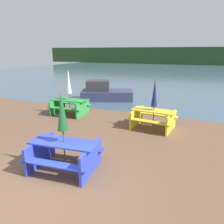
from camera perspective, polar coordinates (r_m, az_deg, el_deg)
ground_plane at (r=5.63m, az=-17.55°, el=-19.09°), size 60.00×60.00×0.00m
water at (r=35.83m, az=18.51°, el=9.86°), size 60.00×50.00×0.00m
far_treeline at (r=55.65m, az=20.75°, el=13.54°), size 80.00×1.60×4.00m
picnic_table_blue at (r=6.16m, az=-12.29°, el=-10.35°), size 1.97×1.57×0.80m
picnic_table_yellow at (r=9.25m, az=10.73°, el=-1.36°), size 1.88×1.54×0.79m
picnic_table_green at (r=11.31m, az=-10.99°, el=1.70°), size 1.83×1.49×0.77m
umbrella_white at (r=11.08m, az=-11.33°, el=7.93°), size 0.29×0.29×2.36m
umbrella_darkgreen at (r=5.75m, az=-12.96°, el=0.14°), size 0.28×0.28×2.19m
umbrella_navy at (r=9.01m, az=11.06°, el=4.85°), size 0.25×0.25×2.09m
boat at (r=14.54m, az=-1.88°, el=5.07°), size 3.70×2.77×1.27m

